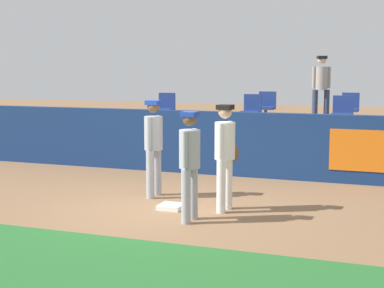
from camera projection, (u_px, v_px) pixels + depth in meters
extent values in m
plane|color=#846042|center=(168.00, 210.00, 10.01)|extent=(60.00, 60.00, 0.00)
cube|color=#26662B|center=(64.00, 268.00, 7.06)|extent=(18.00, 2.80, 0.01)
cube|color=white|center=(171.00, 207.00, 10.07)|extent=(0.40, 0.40, 0.08)
cylinder|color=white|center=(228.00, 183.00, 10.04)|extent=(0.15, 0.15, 0.88)
cylinder|color=white|center=(221.00, 187.00, 9.75)|extent=(0.15, 0.15, 0.88)
cylinder|color=white|center=(225.00, 141.00, 9.80)|extent=(0.36, 0.36, 0.62)
sphere|color=tan|center=(225.00, 112.00, 9.74)|extent=(0.23, 0.23, 0.23)
cube|color=black|center=(225.00, 107.00, 9.73)|extent=(0.26, 0.26, 0.08)
cylinder|color=white|center=(229.00, 138.00, 9.98)|extent=(0.09, 0.09, 0.58)
cylinder|color=white|center=(220.00, 141.00, 9.61)|extent=(0.09, 0.09, 0.58)
ellipsoid|color=brown|center=(235.00, 153.00, 9.97)|extent=(0.13, 0.21, 0.28)
cylinder|color=#9EA3AD|center=(157.00, 172.00, 11.14)|extent=(0.15, 0.15, 0.89)
cylinder|color=#9EA3AD|center=(150.00, 175.00, 10.84)|extent=(0.15, 0.15, 0.89)
cylinder|color=#9EA3AD|center=(154.00, 133.00, 10.90)|extent=(0.34, 0.34, 0.62)
sphere|color=brown|center=(153.00, 107.00, 10.84)|extent=(0.23, 0.23, 0.23)
cube|color=#193899|center=(153.00, 103.00, 10.83)|extent=(0.24, 0.24, 0.08)
cylinder|color=#9EA3AD|center=(158.00, 131.00, 11.09)|extent=(0.09, 0.09, 0.58)
cylinder|color=#9EA3AD|center=(149.00, 133.00, 10.70)|extent=(0.09, 0.09, 0.58)
cylinder|color=#9EA3AD|center=(193.00, 193.00, 9.35)|extent=(0.14, 0.14, 0.85)
cylinder|color=#9EA3AD|center=(186.00, 197.00, 9.06)|extent=(0.14, 0.14, 0.85)
cylinder|color=#9EA3AD|center=(190.00, 149.00, 9.12)|extent=(0.33, 0.33, 0.60)
sphere|color=brown|center=(190.00, 119.00, 9.06)|extent=(0.22, 0.22, 0.22)
cube|color=#193899|center=(190.00, 114.00, 9.05)|extent=(0.24, 0.24, 0.08)
cylinder|color=#9EA3AD|center=(194.00, 146.00, 9.30)|extent=(0.09, 0.09, 0.56)
cylinder|color=#9EA3AD|center=(185.00, 149.00, 8.93)|extent=(0.09, 0.09, 0.56)
cube|color=navy|center=(229.00, 144.00, 13.19)|extent=(18.00, 0.24, 1.43)
cube|color=orange|center=(367.00, 151.00, 12.03)|extent=(1.50, 0.02, 0.86)
cube|color=#59595E|center=(258.00, 142.00, 15.60)|extent=(18.00, 4.80, 0.92)
cylinder|color=#4C4C51|center=(349.00, 118.00, 15.28)|extent=(0.08, 0.08, 0.40)
cube|color=navy|center=(350.00, 110.00, 15.25)|extent=(0.44, 0.44, 0.08)
cube|color=navy|center=(351.00, 100.00, 15.40)|extent=(0.44, 0.06, 0.40)
cylinder|color=#4C4C51|center=(164.00, 118.00, 15.17)|extent=(0.08, 0.08, 0.40)
cube|color=navy|center=(164.00, 110.00, 15.14)|extent=(0.45, 0.44, 0.08)
cube|color=navy|center=(167.00, 101.00, 15.29)|extent=(0.45, 0.06, 0.40)
cylinder|color=#4C4C51|center=(342.00, 124.00, 13.60)|extent=(0.08, 0.08, 0.40)
cube|color=navy|center=(342.00, 115.00, 13.58)|extent=(0.47, 0.44, 0.08)
cube|color=navy|center=(343.00, 104.00, 13.72)|extent=(0.47, 0.06, 0.40)
cylinder|color=#4C4C51|center=(251.00, 121.00, 14.36)|extent=(0.08, 0.08, 0.40)
cube|color=navy|center=(251.00, 113.00, 14.34)|extent=(0.44, 0.44, 0.08)
cube|color=navy|center=(253.00, 102.00, 14.48)|extent=(0.44, 0.06, 0.40)
cylinder|color=#4C4C51|center=(266.00, 115.00, 16.06)|extent=(0.08, 0.08, 0.40)
cube|color=navy|center=(266.00, 108.00, 16.03)|extent=(0.47, 0.44, 0.08)
cube|color=navy|center=(267.00, 99.00, 16.18)|extent=(0.47, 0.06, 0.40)
cylinder|color=#33384C|center=(327.00, 106.00, 16.19)|extent=(0.15, 0.15, 0.89)
cylinder|color=#33384C|center=(315.00, 106.00, 16.19)|extent=(0.15, 0.15, 0.89)
cylinder|color=#A5998C|center=(321.00, 78.00, 16.09)|extent=(0.45, 0.45, 0.63)
sphere|color=beige|center=(322.00, 60.00, 16.03)|extent=(0.23, 0.23, 0.23)
cube|color=black|center=(322.00, 57.00, 16.02)|extent=(0.32, 0.32, 0.08)
cylinder|color=#A5998C|center=(329.00, 77.00, 16.09)|extent=(0.09, 0.09, 0.59)
cylinder|color=#A5998C|center=(314.00, 77.00, 16.09)|extent=(0.09, 0.09, 0.59)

